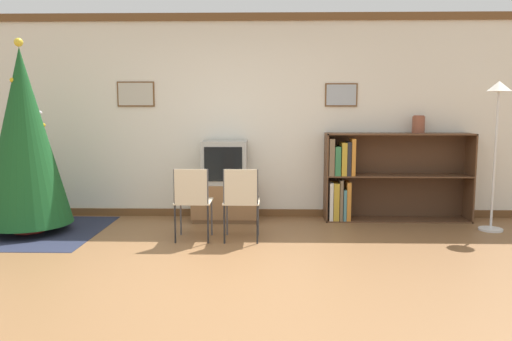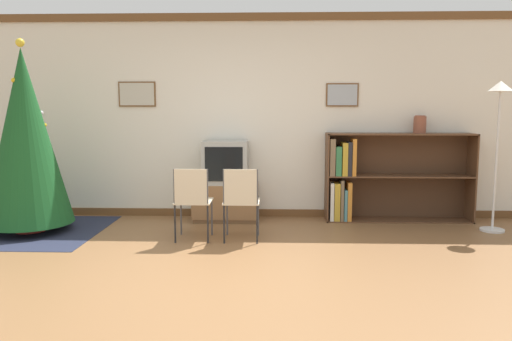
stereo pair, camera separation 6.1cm
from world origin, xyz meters
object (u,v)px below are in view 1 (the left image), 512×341
object	(u,v)px
folding_chair_right	(241,199)
tv_console	(225,202)
christmas_tree	(24,137)
standing_lamp	(497,117)
bookshelf	(372,177)
television	(225,162)
vase	(419,124)
folding_chair_left	(192,199)

from	to	relation	value
folding_chair_right	tv_console	bearing A→B (deg)	104.58
christmas_tree	standing_lamp	world-z (taller)	christmas_tree
bookshelf	standing_lamp	world-z (taller)	standing_lamp
tv_console	television	xyz separation A→B (m)	(0.00, -0.00, 0.52)
christmas_tree	standing_lamp	xyz separation A→B (m)	(5.55, 0.22, 0.24)
folding_chair_right	bookshelf	distance (m)	1.99
vase	television	bearing A→B (deg)	-177.49
christmas_tree	tv_console	size ratio (longest dim) A/B	2.68
folding_chair_right	bookshelf	xyz separation A→B (m)	(1.66, 1.11, 0.10)
television	folding_chair_right	world-z (taller)	television
christmas_tree	television	size ratio (longest dim) A/B	3.87
folding_chair_left	folding_chair_right	world-z (taller)	same
vase	standing_lamp	size ratio (longest dim) A/B	0.13
vase	standing_lamp	bearing A→B (deg)	-37.39
television	folding_chair_left	xyz separation A→B (m)	(-0.27, -1.03, -0.30)
christmas_tree	bookshelf	distance (m)	4.31
standing_lamp	tv_console	bearing A→B (deg)	171.91
television	bookshelf	world-z (taller)	bookshelf
christmas_tree	bookshelf	xyz separation A→B (m)	(4.21, 0.75, -0.56)
christmas_tree	folding_chair_right	bearing A→B (deg)	-7.90
tv_console	folding_chair_right	xyz separation A→B (m)	(0.27, -1.04, 0.23)
television	vase	world-z (taller)	vase
television	folding_chair_right	size ratio (longest dim) A/B	0.71
christmas_tree	folding_chair_left	size ratio (longest dim) A/B	2.75
christmas_tree	standing_lamp	bearing A→B (deg)	2.25
christmas_tree	folding_chair_left	bearing A→B (deg)	-9.98
television	standing_lamp	bearing A→B (deg)	-8.05
christmas_tree	tv_console	xyz separation A→B (m)	(2.28, 0.68, -0.88)
vase	standing_lamp	xyz separation A→B (m)	(0.75, -0.57, 0.11)
television	vase	xyz separation A→B (m)	(2.51, 0.11, 0.50)
television	vase	size ratio (longest dim) A/B	2.53
standing_lamp	christmas_tree	bearing A→B (deg)	-177.75
christmas_tree	folding_chair_left	xyz separation A→B (m)	(2.01, -0.35, -0.66)
folding_chair_right	bookshelf	world-z (taller)	bookshelf
christmas_tree	folding_chair_right	distance (m)	2.66
christmas_tree	folding_chair_right	size ratio (longest dim) A/B	2.75
tv_console	folding_chair_left	size ratio (longest dim) A/B	1.02
television	folding_chair_left	distance (m)	1.11
bookshelf	tv_console	bearing A→B (deg)	-177.91
tv_console	standing_lamp	distance (m)	3.48
folding_chair_right	vase	size ratio (longest dim) A/B	3.57
television	folding_chair_right	bearing A→B (deg)	-75.39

